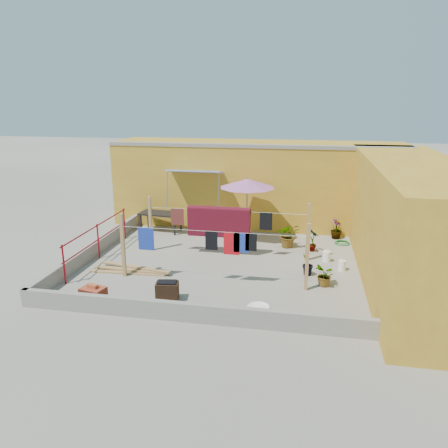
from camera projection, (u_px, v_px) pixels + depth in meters
The scene contains 21 objects.
ground at pixel (222, 264), 13.13m from camera, with size 80.00×80.00×0.00m, color #9E998E.
wall_back at pixel (257, 183), 17.03m from camera, with size 11.00×3.27×3.21m.
wall_right at pixel (411, 222), 11.76m from camera, with size 2.40×9.00×3.20m, color gold.
parapet_front at pixel (191, 312), 9.69m from camera, with size 8.30×0.16×0.44m, color gray.
parapet_left at pixel (95, 249), 13.80m from camera, with size 0.16×7.30×0.44m, color gray.
red_railing at pixel (98, 236), 13.43m from camera, with size 0.05×4.20×1.10m.
clothesline_rig at pixel (219, 225), 13.41m from camera, with size 5.09×2.35×1.80m.
patio_umbrella at pixel (247, 184), 14.71m from camera, with size 2.21×2.21×2.26m.
outdoor_table at pixel (161, 214), 16.19m from camera, with size 1.60×0.92×0.72m.
brick_stack at pixel (93, 295), 10.56m from camera, with size 0.64×0.53×0.49m.
lumber_pile at pixel (132, 270), 12.49m from camera, with size 2.36×0.64×0.14m.
brazier at pixel (167, 291), 10.74m from camera, with size 0.60×0.45×0.49m.
white_basin at pixel (259, 308), 10.28m from camera, with size 0.54×0.54×0.09m.
water_jug_a at pixel (326, 256), 13.30m from camera, with size 0.24×0.24×0.38m.
water_jug_b at pixel (342, 265), 12.61m from camera, with size 0.22×0.22×0.35m.
green_hose at pixel (342, 243), 14.95m from camera, with size 0.53×0.53×0.08m.
plant_back_a at pixel (289, 235), 14.52m from camera, with size 0.75×0.65×0.83m, color #255F1B.
plant_back_b at pixel (336, 229), 15.43m from camera, with size 0.39×0.39×0.70m, color #255F1B.
plant_right_a at pixel (313, 240), 14.11m from camera, with size 0.41×0.28×0.78m, color #255F1B.
plant_right_b at pixel (307, 264), 12.19m from camera, with size 0.37×0.30×0.68m, color #255F1B.
plant_right_c at pixel (325, 275), 11.50m from camera, with size 0.56×0.48×0.62m, color #255F1B.
Camera 1 is at (2.35, -12.06, 4.80)m, focal length 35.00 mm.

